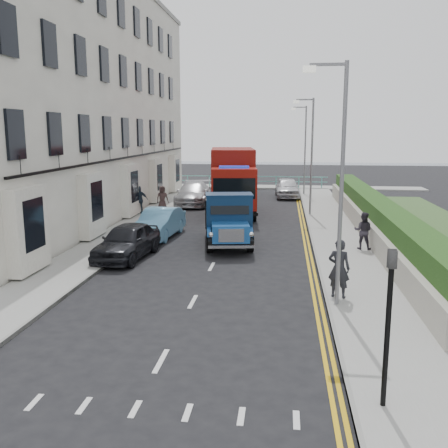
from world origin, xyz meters
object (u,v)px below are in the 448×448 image
lamp_mid (310,150)px  bedford_lorry (229,223)px  red_lorry (233,179)px  parked_car_front (127,241)px  lamp_near (338,172)px  pedestrian_east_near (339,268)px  lamp_far (304,145)px

lamp_mid → bedford_lorry: bearing=-113.8°
red_lorry → parked_car_front: bearing=-111.7°
lamp_near → lamp_mid: (0.00, 16.00, 0.00)m
lamp_near → parked_car_front: bearing=147.9°
bedford_lorry → red_lorry: bearing=85.7°
bedford_lorry → parked_car_front: (-3.91, -2.33, -0.39)m
lamp_mid → bedford_lorry: (-3.87, -8.78, -2.89)m
bedford_lorry → red_lorry: 9.61m
parked_car_front → pedestrian_east_near: (8.00, -4.26, 0.31)m
bedford_lorry → pedestrian_east_near: (4.09, -6.59, -0.08)m
bedford_lorry → parked_car_front: bedford_lorry is taller
lamp_near → lamp_mid: same height
lamp_far → red_lorry: size_ratio=0.89×
parked_car_front → bedford_lorry: bearing=36.4°
parked_car_front → pedestrian_east_near: bearing=-22.4°
pedestrian_east_near → parked_car_front: bearing=-12.3°
lamp_mid → lamp_far: (0.00, 10.00, 0.00)m
red_lorry → bedford_lorry: bearing=-92.2°
lamp_near → bedford_lorry: 8.68m
lamp_far → pedestrian_east_near: (0.22, -25.37, -2.97)m
bedford_lorry → parked_car_front: 4.57m
lamp_near → bedford_lorry: lamp_near is taller
red_lorry → pedestrian_east_near: red_lorry is taller
lamp_far → red_lorry: bearing=-116.8°
lamp_far → red_lorry: (-4.68, -9.26, -1.87)m
bedford_lorry → lamp_near: bearing=-71.0°
red_lorry → parked_car_front: red_lorry is taller
lamp_near → parked_car_front: 9.75m
lamp_far → red_lorry: lamp_far is taller
lamp_near → red_lorry: bearing=105.6°
lamp_far → parked_car_front: size_ratio=1.66×
lamp_near → bedford_lorry: (-3.87, 7.22, -2.89)m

